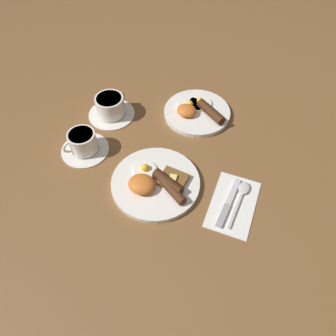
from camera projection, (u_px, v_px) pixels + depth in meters
name	position (u px, v px, depth m)	size (l,w,h in m)	color
ground_plane	(156.00, 184.00, 0.92)	(3.00, 3.00, 0.00)	brown
breakfast_plate_near	(156.00, 183.00, 0.90)	(0.25, 0.25, 0.05)	white
breakfast_plate_far	(197.00, 111.00, 1.08)	(0.22, 0.22, 0.04)	white
teacup_near	(83.00, 144.00, 0.97)	(0.14, 0.14, 0.07)	white
teacup_far	(111.00, 107.00, 1.07)	(0.15, 0.15, 0.07)	white
napkin	(233.00, 204.00, 0.88)	(0.12, 0.19, 0.01)	white
knife	(228.00, 205.00, 0.87)	(0.03, 0.17, 0.01)	silver
spoon	(242.00, 193.00, 0.89)	(0.03, 0.16, 0.01)	silver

